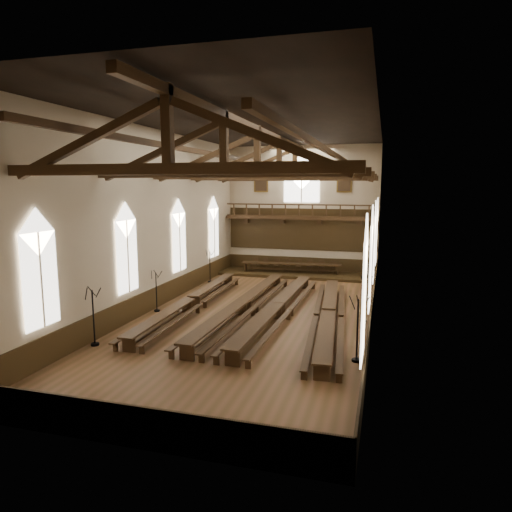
{
  "coord_description": "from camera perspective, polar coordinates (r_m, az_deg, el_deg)",
  "views": [
    {
      "loc": [
        6.41,
        -22.86,
        6.9
      ],
      "look_at": [
        -0.49,
        1.5,
        2.98
      ],
      "focal_mm": 32.0,
      "sensor_mm": 36.0,
      "label": 1
    }
  ],
  "objects": [
    {
      "name": "ground",
      "position": [
        24.72,
        0.15,
        -7.4
      ],
      "size": [
        26.0,
        26.0,
        0.0
      ],
      "primitive_type": "plane",
      "color": "brown",
      "rests_on": "ground"
    },
    {
      "name": "room_walls",
      "position": [
        23.75,
        0.15,
        7.74
      ],
      "size": [
        26.0,
        26.0,
        26.0
      ],
      "color": "#BBA98D",
      "rests_on": "ground"
    },
    {
      "name": "wainscot_band",
      "position": [
        24.56,
        0.15,
        -6.06
      ],
      "size": [
        12.0,
        26.0,
        1.2
      ],
      "color": "#372510",
      "rests_on": "ground"
    },
    {
      "name": "side_windows",
      "position": [
        23.95,
        0.15,
        1.22
      ],
      "size": [
        11.85,
        19.8,
        4.5
      ],
      "color": "white",
      "rests_on": "room_walls"
    },
    {
      "name": "end_window",
      "position": [
        36.33,
        5.73,
        9.27
      ],
      "size": [
        2.8,
        0.12,
        3.8
      ],
      "color": "white",
      "rests_on": "room_walls"
    },
    {
      "name": "minstrels_gallery",
      "position": [
        36.22,
        5.58,
        4.02
      ],
      "size": [
        11.8,
        1.24,
        3.7
      ],
      "color": "#382212",
      "rests_on": "room_walls"
    },
    {
      "name": "portraits",
      "position": [
        36.33,
        5.73,
        9.08
      ],
      "size": [
        7.75,
        0.09,
        1.45
      ],
      "color": "brown",
      "rests_on": "room_walls"
    },
    {
      "name": "roof_trusses",
      "position": [
        23.78,
        0.15,
        11.97
      ],
      "size": [
        11.7,
        25.7,
        2.8
      ],
      "color": "#382212",
      "rests_on": "room_walls"
    },
    {
      "name": "refectory_row_a",
      "position": [
        25.87,
        -8.14,
        -5.53
      ],
      "size": [
        1.69,
        14.31,
        0.74
      ],
      "color": "#382212",
      "rests_on": "ground"
    },
    {
      "name": "refectory_row_b",
      "position": [
        24.86,
        -1.58,
        -5.93
      ],
      "size": [
        1.77,
        14.83,
        0.79
      ],
      "color": "#382212",
      "rests_on": "ground"
    },
    {
      "name": "refectory_row_c",
      "position": [
        24.28,
        2.77,
        -6.31
      ],
      "size": [
        1.76,
        14.77,
        0.79
      ],
      "color": "#382212",
      "rests_on": "ground"
    },
    {
      "name": "refectory_row_d",
      "position": [
        23.34,
        8.99,
        -7.09
      ],
      "size": [
        2.12,
        14.54,
        0.75
      ],
      "color": "#382212",
      "rests_on": "ground"
    },
    {
      "name": "dais",
      "position": [
        35.6,
        4.39,
        -2.23
      ],
      "size": [
        11.4,
        3.15,
        0.21
      ],
      "primitive_type": "cube",
      "color": "#372510",
      "rests_on": "ground"
    },
    {
      "name": "high_table",
      "position": [
        35.47,
        4.4,
        -1.08
      ],
      "size": [
        7.83,
        1.61,
        0.73
      ],
      "color": "#382212",
      "rests_on": "dais"
    },
    {
      "name": "high_chairs",
      "position": [
        36.22,
        4.64,
        -1.06
      ],
      "size": [
        6.71,
        0.42,
        0.92
      ],
      "color": "#382212",
      "rests_on": "dais"
    },
    {
      "name": "candelabrum_left_near",
      "position": [
        21.21,
        -19.59,
        -8.45
      ],
      "size": [
        0.75,
        0.79,
        2.61
      ],
      "color": "black",
      "rests_on": "ground"
    },
    {
      "name": "candelabrum_left_mid",
      "position": [
        25.85,
        -12.32,
        -5.27
      ],
      "size": [
        0.63,
        0.71,
        2.31
      ],
      "color": "black",
      "rests_on": "ground"
    },
    {
      "name": "candelabrum_left_far",
      "position": [
        32.95,
        -5.77,
        -2.05
      ],
      "size": [
        0.68,
        0.72,
        2.37
      ],
      "color": "black",
      "rests_on": "ground"
    },
    {
      "name": "candelabrum_right_near",
      "position": [
        18.68,
        12.51,
        -10.42
      ],
      "size": [
        0.81,
        0.78,
        2.68
      ],
      "color": "black",
      "rests_on": "ground"
    },
    {
      "name": "candelabrum_right_mid",
      "position": [
        24.03,
        13.31,
        -6.32
      ],
      "size": [
        0.67,
        0.73,
        2.4
      ],
      "color": "black",
      "rests_on": "ground"
    },
    {
      "name": "candelabrum_right_far",
      "position": [
        29.34,
        13.8,
        -3.66
      ],
      "size": [
        0.68,
        0.69,
        2.3
      ],
      "color": "black",
      "rests_on": "ground"
    }
  ]
}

